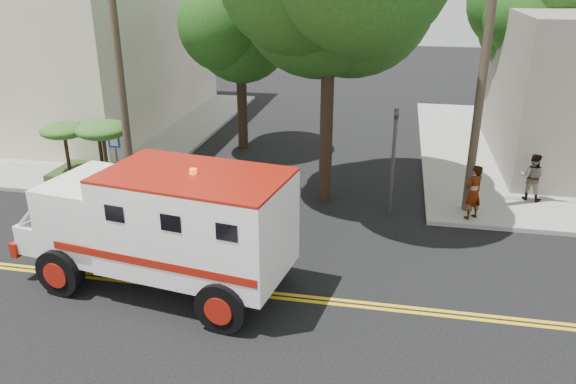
# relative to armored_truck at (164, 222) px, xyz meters

# --- Properties ---
(ground) EXTENTS (100.00, 100.00, 0.00)m
(ground) POSITION_rel_armored_truck_xyz_m (1.66, 0.06, -1.82)
(ground) COLOR black
(ground) RESTS_ON ground
(sidewalk_nw) EXTENTS (17.00, 17.00, 0.15)m
(sidewalk_nw) POSITION_rel_armored_truck_xyz_m (-11.84, 13.56, -1.75)
(sidewalk_nw) COLOR gray
(sidewalk_nw) RESTS_ON ground
(building_left) EXTENTS (16.00, 14.00, 10.00)m
(building_left) POSITION_rel_armored_truck_xyz_m (-13.84, 15.06, 3.33)
(building_left) COLOR #BEB79C
(building_left) RESTS_ON sidewalk_nw
(utility_pole_left) EXTENTS (0.28, 0.28, 9.00)m
(utility_pole_left) POSITION_rel_armored_truck_xyz_m (-3.94, 6.06, 2.68)
(utility_pole_left) COLOR #382D23
(utility_pole_left) RESTS_ON ground
(utility_pole_right) EXTENTS (0.28, 0.28, 9.00)m
(utility_pole_right) POSITION_rel_armored_truck_xyz_m (7.96, 6.26, 2.68)
(utility_pole_right) COLOR #382D23
(utility_pole_right) RESTS_ON ground
(tree_left) EXTENTS (4.48, 4.20, 7.70)m
(tree_left) POSITION_rel_armored_truck_xyz_m (-1.02, 11.85, 3.91)
(tree_left) COLOR black
(tree_left) RESTS_ON ground
(tree_right) EXTENTS (4.80, 4.50, 8.20)m
(tree_right) POSITION_rel_armored_truck_xyz_m (10.50, 15.83, 4.27)
(tree_right) COLOR black
(tree_right) RESTS_ON ground
(traffic_signal) EXTENTS (0.15, 0.18, 3.60)m
(traffic_signal) POSITION_rel_armored_truck_xyz_m (5.46, 5.66, 0.40)
(traffic_signal) COLOR #3F3F42
(traffic_signal) RESTS_ON ground
(accessibility_sign) EXTENTS (0.45, 0.10, 2.02)m
(accessibility_sign) POSITION_rel_armored_truck_xyz_m (-4.54, 6.23, -0.46)
(accessibility_sign) COLOR #3F3F42
(accessibility_sign) RESTS_ON ground
(palm_planter) EXTENTS (3.52, 2.63, 2.36)m
(palm_planter) POSITION_rel_armored_truck_xyz_m (-5.78, 6.69, -0.18)
(palm_planter) COLOR #1E3314
(palm_planter) RESTS_ON sidewalk_nw
(armored_truck) EXTENTS (7.36, 3.73, 3.21)m
(armored_truck) POSITION_rel_armored_truck_xyz_m (0.00, 0.00, 0.00)
(armored_truck) COLOR white
(armored_truck) RESTS_ON ground
(pedestrian_a) EXTENTS (0.78, 0.75, 1.80)m
(pedestrian_a) POSITION_rel_armored_truck_xyz_m (8.04, 5.56, -0.78)
(pedestrian_a) COLOR gray
(pedestrian_a) RESTS_ON sidewalk_ne
(pedestrian_b) EXTENTS (0.98, 0.87, 1.66)m
(pedestrian_b) POSITION_rel_armored_truck_xyz_m (10.20, 7.61, -0.85)
(pedestrian_b) COLOR gray
(pedestrian_b) RESTS_ON sidewalk_ne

